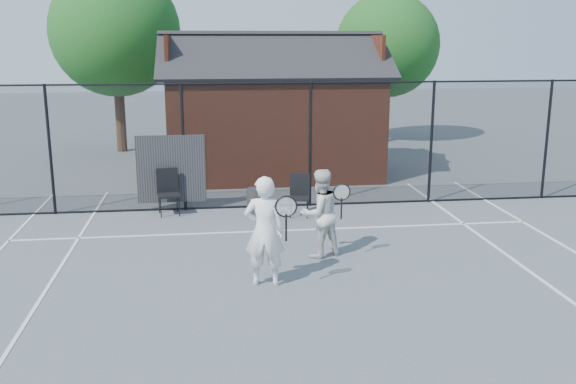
{
  "coord_description": "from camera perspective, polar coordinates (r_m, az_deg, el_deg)",
  "views": [
    {
      "loc": [
        -1.43,
        -9.96,
        3.99
      ],
      "look_at": [
        0.08,
        1.95,
        1.1
      ],
      "focal_mm": 40.0,
      "sensor_mm": 36.0,
      "label": 1
    }
  ],
  "objects": [
    {
      "name": "player_front",
      "position": [
        10.47,
        -2.07,
        -3.49
      ],
      "size": [
        0.86,
        0.67,
        1.84
      ],
      "color": "white",
      "rests_on": "ground"
    },
    {
      "name": "ground",
      "position": [
        10.82,
        0.9,
        -8.1
      ],
      "size": [
        80.0,
        80.0,
        0.0
      ],
      "primitive_type": "plane",
      "color": "#4D5358",
      "rests_on": "ground"
    },
    {
      "name": "player_back",
      "position": [
        11.89,
        2.86,
        -1.89
      ],
      "size": [
        0.99,
        0.89,
        1.66
      ],
      "color": "silver",
      "rests_on": "ground"
    },
    {
      "name": "court_lines",
      "position": [
        9.62,
        2.03,
        -10.95
      ],
      "size": [
        11.02,
        18.0,
        0.01
      ],
      "color": "silver",
      "rests_on": "ground"
    },
    {
      "name": "clubhouse",
      "position": [
        19.2,
        -1.4,
        6.41
      ],
      "size": [
        6.5,
        4.36,
        4.19
      ],
      "color": "maroon",
      "rests_on": "ground"
    },
    {
      "name": "chair_right",
      "position": [
        14.63,
        1.01,
        -0.36
      ],
      "size": [
        0.54,
        0.56,
        0.95
      ],
      "primitive_type": "cube",
      "rotation": [
        0.0,
        0.0,
        -0.2
      ],
      "color": "black",
      "rests_on": "ground"
    },
    {
      "name": "waste_bin",
      "position": [
        14.56,
        -2.78,
        -1.0
      ],
      "size": [
        0.49,
        0.49,
        0.68
      ],
      "primitive_type": "cylinder",
      "rotation": [
        0.0,
        0.0,
        0.06
      ],
      "color": "black",
      "rests_on": "ground"
    },
    {
      "name": "fence",
      "position": [
        15.21,
        -2.88,
        3.9
      ],
      "size": [
        22.04,
        3.0,
        3.0
      ],
      "color": "black",
      "rests_on": "ground"
    },
    {
      "name": "tree_left",
      "position": [
        23.66,
        -15.1,
        13.58
      ],
      "size": [
        4.48,
        4.48,
        6.44
      ],
      "color": "#371E16",
      "rests_on": "ground"
    },
    {
      "name": "tree_right",
      "position": [
        25.42,
        8.82,
        12.76
      ],
      "size": [
        3.97,
        3.97,
        5.7
      ],
      "color": "#371E16",
      "rests_on": "ground"
    },
    {
      "name": "chair_left",
      "position": [
        15.0,
        -10.57,
        -0.08
      ],
      "size": [
        0.57,
        0.59,
        1.04
      ],
      "primitive_type": "cube",
      "rotation": [
        0.0,
        0.0,
        0.16
      ],
      "color": "black",
      "rests_on": "ground"
    }
  ]
}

